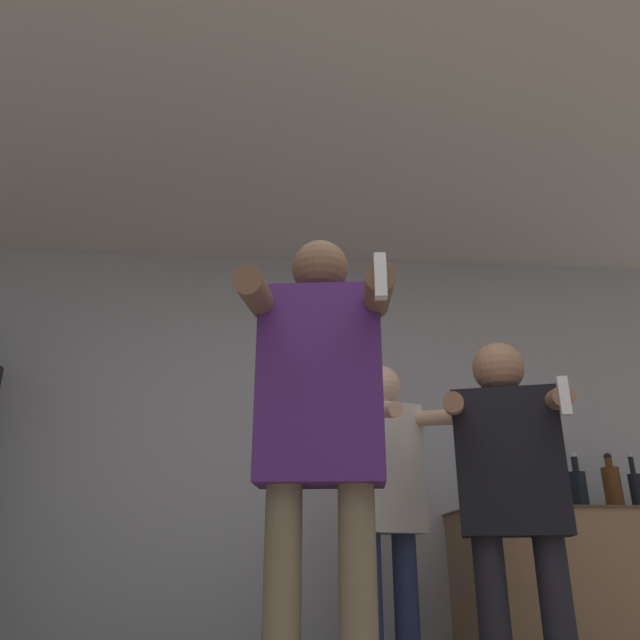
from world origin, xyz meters
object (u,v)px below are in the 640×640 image
bottle_clear_vodka (542,484)px  person_man_side (512,491)px  bottle_short_whiskey (636,489)px  person_spectator_back (386,496)px  bottle_green_wine (613,487)px  person_woman_foreground (320,425)px  bottle_dark_rum (578,488)px

bottle_clear_vodka → person_man_side: (-0.50, -0.89, -0.14)m
bottle_short_whiskey → person_spectator_back: 1.50m
bottle_green_wine → person_woman_foreground: bearing=-141.5°
person_woman_foreground → bottle_green_wine: bearing=38.5°
bottle_dark_rum → bottle_green_wine: bottle_dark_rum is taller
bottle_dark_rum → person_man_side: person_man_side is taller
bottle_green_wine → bottle_short_whiskey: (0.13, 0.00, -0.01)m
bottle_green_wine → person_man_side: (-0.89, -0.89, -0.13)m
bottle_dark_rum → person_spectator_back: person_spectator_back is taller
bottle_short_whiskey → person_man_side: bearing=-138.9°
bottle_green_wine → bottle_clear_vodka: 0.39m
bottle_short_whiskey → person_woman_foreground: person_woman_foreground is taller
bottle_green_wine → person_woman_foreground: (-1.67, -1.33, 0.03)m
bottle_dark_rum → person_woman_foreground: person_woman_foreground is taller
bottle_clear_vodka → person_man_side: bearing=-119.2°
bottle_clear_vodka → person_spectator_back: bearing=-156.0°
bottle_green_wine → person_man_side: 1.26m
bottle_green_wine → bottle_clear_vodka: bottle_clear_vodka is taller
bottle_dark_rum → person_man_side: bearing=-128.1°
bottle_green_wine → person_woman_foreground: person_woman_foreground is taller
bottle_dark_rum → person_spectator_back: 1.19m
person_woman_foreground → person_spectator_back: (0.36, 0.92, -0.13)m
bottle_green_wine → bottle_short_whiskey: bearing=0.0°
bottle_short_whiskey → person_woman_foreground: (-1.80, -1.33, 0.04)m
bottle_clear_vodka → person_woman_foreground: size_ratio=0.20×
bottle_clear_vodka → person_spectator_back: person_spectator_back is taller
bottle_short_whiskey → person_man_side: 1.36m
person_spectator_back → bottle_short_whiskey: bearing=15.9°
bottle_short_whiskey → person_woman_foreground: 2.24m
bottle_green_wine → person_spectator_back: size_ratio=0.19×
bottle_short_whiskey → bottle_green_wine: bearing=180.0°
bottle_green_wine → person_man_side: bearing=-134.9°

